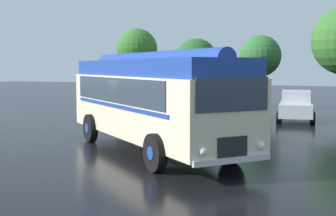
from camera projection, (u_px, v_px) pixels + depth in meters
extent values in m
plane|color=black|center=(148.00, 150.00, 16.76)|extent=(120.00, 120.00, 0.00)
cube|color=beige|center=(151.00, 106.00, 16.43)|extent=(9.33, 8.26, 2.10)
cube|color=#1E3D93|center=(151.00, 68.00, 16.31)|extent=(9.05, 7.98, 0.56)
cylinder|color=#1E3D93|center=(151.00, 60.00, 16.29)|extent=(7.74, 6.47, 0.60)
cube|color=#2D3842|center=(178.00, 88.00, 17.21)|extent=(6.22, 5.09, 0.84)
cube|color=#2D3842|center=(114.00, 90.00, 16.07)|extent=(6.22, 5.09, 0.84)
cube|color=#1E3D93|center=(180.00, 103.00, 17.17)|extent=(6.37, 5.21, 0.12)
cube|color=#1E3D93|center=(115.00, 106.00, 16.03)|extent=(6.37, 5.21, 0.12)
cube|color=#2D3842|center=(233.00, 94.00, 11.91)|extent=(1.42, 1.73, 0.88)
cube|color=black|center=(232.00, 147.00, 12.03)|extent=(0.62, 0.74, 0.56)
cube|color=silver|center=(233.00, 160.00, 12.04)|extent=(1.58, 1.90, 0.16)
sphere|color=white|center=(261.00, 146.00, 12.43)|extent=(0.22, 0.22, 0.22)
sphere|color=white|center=(203.00, 151.00, 11.62)|extent=(0.22, 0.22, 0.22)
cylinder|color=black|center=(231.00, 146.00, 14.35)|extent=(1.03, 0.91, 1.10)
cylinder|color=#1E3D93|center=(231.00, 146.00, 14.35)|extent=(0.50, 0.49, 0.39)
cylinder|color=black|center=(155.00, 153.00, 13.18)|extent=(1.03, 0.91, 1.10)
cylinder|color=#1E3D93|center=(155.00, 153.00, 13.18)|extent=(0.50, 0.49, 0.39)
cylinder|color=black|center=(150.00, 124.00, 19.68)|extent=(1.03, 0.91, 1.10)
cylinder|color=#1E3D93|center=(150.00, 124.00, 19.68)|extent=(0.50, 0.49, 0.39)
cylinder|color=black|center=(90.00, 128.00, 18.51)|extent=(1.03, 0.91, 1.10)
cylinder|color=#1E3D93|center=(90.00, 128.00, 18.51)|extent=(0.50, 0.49, 0.39)
cube|color=#144C28|center=(194.00, 106.00, 27.60)|extent=(1.93, 4.29, 0.70)
cube|color=#144C28|center=(195.00, 94.00, 27.68)|extent=(1.61, 2.26, 0.64)
cube|color=#2D3842|center=(207.00, 95.00, 27.33)|extent=(0.13, 1.93, 0.50)
cube|color=#2D3842|center=(183.00, 94.00, 28.02)|extent=(0.13, 1.93, 0.50)
cylinder|color=black|center=(199.00, 114.00, 26.08)|extent=(0.23, 0.65, 0.64)
cylinder|color=black|center=(171.00, 113.00, 26.88)|extent=(0.23, 0.65, 0.64)
cylinder|color=black|center=(216.00, 110.00, 28.39)|extent=(0.23, 0.65, 0.64)
cylinder|color=black|center=(189.00, 109.00, 29.19)|extent=(0.23, 0.65, 0.64)
cube|color=black|center=(244.00, 107.00, 26.46)|extent=(2.26, 4.39, 0.70)
cube|color=black|center=(245.00, 95.00, 26.53)|extent=(1.78, 2.37, 0.64)
cube|color=#2D3842|center=(258.00, 96.00, 26.13)|extent=(0.29, 1.92, 0.50)
cube|color=#2D3842|center=(233.00, 95.00, 26.92)|extent=(0.29, 1.92, 0.50)
cylinder|color=black|center=(250.00, 116.00, 24.93)|extent=(0.29, 0.66, 0.64)
cylinder|color=black|center=(220.00, 115.00, 25.85)|extent=(0.29, 0.66, 0.64)
cylinder|color=black|center=(267.00, 112.00, 27.13)|extent=(0.29, 0.66, 0.64)
cylinder|color=black|center=(239.00, 111.00, 28.05)|extent=(0.29, 0.66, 0.64)
cube|color=#B7BABF|center=(296.00, 109.00, 25.56)|extent=(2.29, 4.40, 0.70)
cube|color=#B7BABF|center=(296.00, 96.00, 25.65)|extent=(1.80, 2.38, 0.64)
cube|color=#2D3842|center=(311.00, 97.00, 25.45)|extent=(0.30, 1.91, 0.50)
cube|color=#2D3842|center=(282.00, 96.00, 25.85)|extent=(0.30, 1.91, 0.50)
cylinder|color=black|center=(313.00, 118.00, 24.11)|extent=(0.29, 0.66, 0.64)
cylinder|color=black|center=(278.00, 117.00, 24.58)|extent=(0.29, 0.66, 0.64)
cylinder|color=black|center=(312.00, 113.00, 26.61)|extent=(0.29, 0.66, 0.64)
cylinder|color=black|center=(280.00, 113.00, 27.08)|extent=(0.29, 0.66, 0.64)
cube|color=silver|center=(158.00, 91.00, 29.28)|extent=(2.03, 3.96, 2.10)
cube|color=#A4A4A4|center=(136.00, 98.00, 26.65)|extent=(1.91, 1.75, 1.60)
cube|color=#2D3842|center=(129.00, 94.00, 25.83)|extent=(1.70, 0.04, 0.72)
cylinder|color=black|center=(153.00, 112.00, 26.36)|extent=(0.25, 0.80, 0.80)
cylinder|color=black|center=(121.00, 111.00, 27.19)|extent=(0.25, 0.80, 0.80)
cylinder|color=black|center=(177.00, 107.00, 29.62)|extent=(0.25, 0.80, 0.80)
cylinder|color=black|center=(148.00, 106.00, 30.45)|extent=(0.25, 0.80, 0.80)
cylinder|color=#4C3823|center=(137.00, 85.00, 36.03)|extent=(0.35, 0.35, 3.14)
sphere|color=#336B28|center=(137.00, 49.00, 35.79)|extent=(3.14, 3.14, 3.14)
sphere|color=#336B28|center=(133.00, 46.00, 35.53)|extent=(1.73, 1.73, 1.73)
cylinder|color=#4C3823|center=(196.00, 92.00, 33.47)|extent=(0.31, 0.31, 2.34)
sphere|color=#235623|center=(196.00, 60.00, 33.27)|extent=(3.00, 3.00, 3.00)
sphere|color=#235623|center=(202.00, 59.00, 32.90)|extent=(1.83, 1.83, 1.83)
cylinder|color=#4C3823|center=(260.00, 90.00, 32.98)|extent=(0.32, 0.32, 2.63)
sphere|color=#2D662D|center=(260.00, 56.00, 32.77)|extent=(2.91, 2.91, 2.91)
sphere|color=#2D662D|center=(256.00, 53.00, 32.85)|extent=(1.74, 1.74, 1.74)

